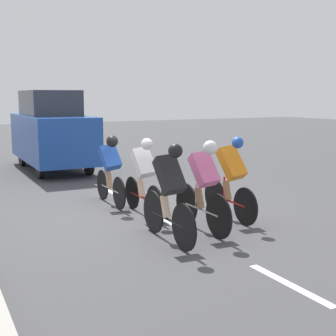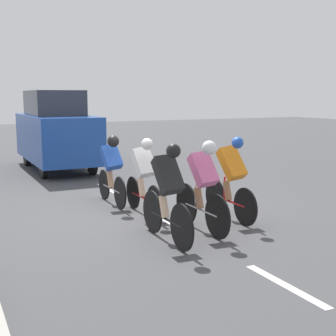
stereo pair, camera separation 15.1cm
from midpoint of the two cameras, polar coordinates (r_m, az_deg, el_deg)
name	(u,v)px [view 1 (the left image)]	position (r m, az deg, el deg)	size (l,w,h in m)	color
ground_plane	(150,212)	(8.98, -2.65, -5.42)	(60.00, 60.00, 0.00)	#424244
lane_stripe_near	(289,284)	(5.85, 13.85, -13.60)	(0.12, 1.40, 0.01)	white
lane_stripe_mid	(166,221)	(8.39, -0.70, -6.42)	(0.12, 1.40, 0.01)	white
lane_stripe_far	(106,189)	(11.26, -8.00, -2.55)	(0.12, 1.40, 0.01)	white
cyclist_pink	(203,184)	(7.56, 3.78, -1.99)	(0.37, 1.72, 1.52)	black
cyclist_white	(143,175)	(8.59, -3.52, -0.84)	(0.37, 1.66, 1.46)	black
cyclist_blue	(110,168)	(9.48, -7.48, 0.03)	(0.38, 1.61, 1.44)	black
cyclist_black	(169,191)	(6.98, -0.49, -2.86)	(0.36, 1.71, 1.54)	black
cyclist_orange	(231,177)	(8.32, 7.17, -1.06)	(0.39, 1.63, 1.52)	black
support_car	(52,131)	(14.34, -14.25, 4.38)	(1.70, 4.19, 2.36)	black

